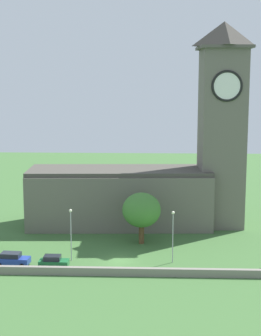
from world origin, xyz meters
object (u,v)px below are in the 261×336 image
at_px(car_green, 54,262).
at_px(streetlamp_west_mid, 71,227).
at_px(church, 156,171).
at_px(tree_churchyard, 142,210).
at_px(car_blue, 12,259).
at_px(streetlamp_central, 173,229).

bearing_deg(car_green, streetlamp_west_mid, 57.70).
xyz_separation_m(church, tree_churchyard, (-2.29, -11.09, -4.33)).
bearing_deg(car_green, tree_churchyard, 44.50).
relative_size(church, tree_churchyard, 4.71).
relative_size(car_green, tree_churchyard, 0.50).
xyz_separation_m(car_blue, streetlamp_central, (22.44, 2.15, 4.01)).
distance_m(church, car_blue, 31.09).
bearing_deg(car_blue, streetlamp_central, 5.48).
bearing_deg(car_green, streetlamp_central, 10.10).
xyz_separation_m(car_green, streetlamp_central, (16.47, 2.93, 4.05)).
bearing_deg(streetlamp_central, streetlamp_west_mid, 179.16).
height_order(church, streetlamp_west_mid, church).
height_order(streetlamp_west_mid, tree_churchyard, tree_churchyard).
relative_size(church, streetlamp_central, 5.16).
height_order(church, car_blue, church).
relative_size(car_green, streetlamp_central, 0.54).
distance_m(car_blue, streetlamp_central, 22.90).
relative_size(car_blue, car_green, 1.20).
distance_m(car_green, streetlamp_central, 17.21).
bearing_deg(streetlamp_west_mid, streetlamp_central, -0.84).
bearing_deg(car_green, car_blue, 172.54).
relative_size(church, streetlamp_west_mid, 5.09).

